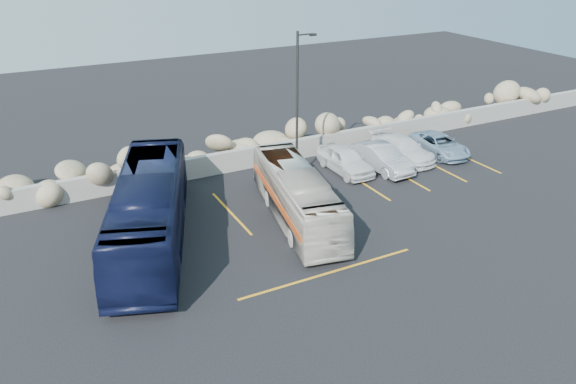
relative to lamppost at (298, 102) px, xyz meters
name	(u,v)px	position (x,y,z in m)	size (l,w,h in m)	color
ground	(352,269)	(-2.56, -9.50, -4.30)	(90.00, 90.00, 0.00)	black
seawall	(238,160)	(-2.56, 2.50, -3.70)	(60.00, 0.40, 1.20)	gray
riprap_pile	(230,142)	(-2.56, 3.70, -3.00)	(54.00, 2.80, 2.60)	#9C8B66
parking_lines	(368,195)	(2.09, -3.93, -4.29)	(18.16, 9.36, 0.01)	orange
lamppost	(298,102)	(0.00, 0.00, 0.00)	(1.14, 0.18, 8.00)	#2A2826
vintage_bus	(297,195)	(-2.50, -4.59, -3.03)	(2.13, 9.11, 2.54)	beige
tour_coach	(150,210)	(-9.20, -3.53, -2.70)	(2.68, 11.47, 3.19)	black
car_a	(345,160)	(2.76, -0.63, -3.57)	(1.71, 4.24, 1.45)	white
car_b	(381,158)	(4.78, -1.32, -3.57)	(1.53, 4.39, 1.45)	#AEAFB3
car_c	(403,149)	(6.88, -0.60, -3.62)	(1.88, 4.62, 1.34)	white
car_d	(440,145)	(9.47, -0.94, -3.69)	(2.01, 4.36, 1.21)	#7D9BB1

